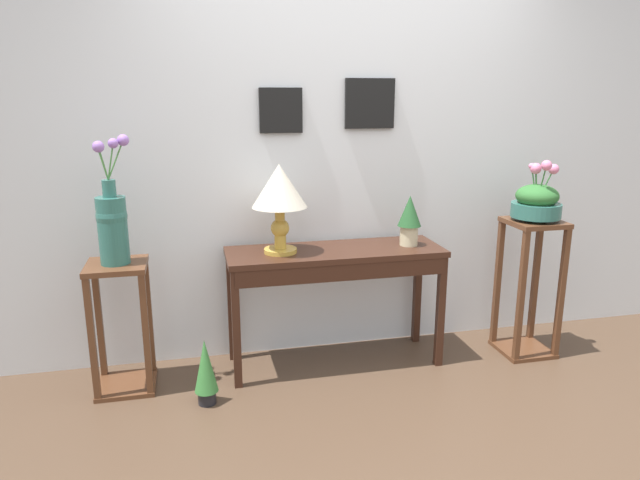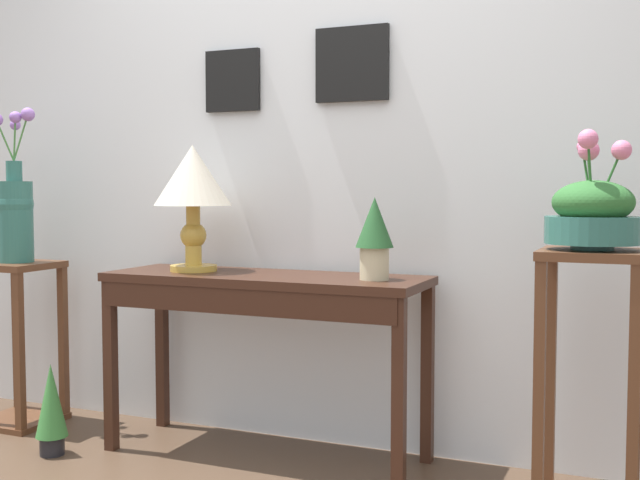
{
  "view_description": "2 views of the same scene",
  "coord_description": "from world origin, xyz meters",
  "px_view_note": "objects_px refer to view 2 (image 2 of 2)",
  "views": [
    {
      "loc": [
        -0.97,
        -2.11,
        1.66
      ],
      "look_at": [
        -0.2,
        1.25,
        0.78
      ],
      "focal_mm": 32.07,
      "sensor_mm": 36.0,
      "label": 1
    },
    {
      "loc": [
        1.33,
        -1.73,
        1.09
      ],
      "look_at": [
        0.09,
        1.16,
        0.89
      ],
      "focal_mm": 44.91,
      "sensor_mm": 36.0,
      "label": 2
    }
  ],
  "objects_px": {
    "flower_vase_tall_left": "(15,210)",
    "planter_bowl_wide_right": "(593,212)",
    "table_lamp": "(193,183)",
    "potted_plant_floor": "(51,406)",
    "potted_plant_on_console": "(375,234)",
    "pedestal_stand_left": "(18,343)",
    "console_table": "(262,299)",
    "pedestal_stand_right": "(589,386)"
  },
  "relations": [
    {
      "from": "flower_vase_tall_left",
      "to": "planter_bowl_wide_right",
      "type": "xyz_separation_m",
      "value": [
        2.52,
        -0.09,
        0.02
      ]
    },
    {
      "from": "table_lamp",
      "to": "potted_plant_floor",
      "type": "height_order",
      "value": "table_lamp"
    },
    {
      "from": "table_lamp",
      "to": "potted_plant_on_console",
      "type": "relative_size",
      "value": 1.68
    },
    {
      "from": "pedestal_stand_left",
      "to": "potted_plant_floor",
      "type": "height_order",
      "value": "pedestal_stand_left"
    },
    {
      "from": "console_table",
      "to": "planter_bowl_wide_right",
      "type": "relative_size",
      "value": 3.42
    },
    {
      "from": "potted_plant_floor",
      "to": "console_table",
      "type": "bearing_deg",
      "value": 20.94
    },
    {
      "from": "flower_vase_tall_left",
      "to": "planter_bowl_wide_right",
      "type": "bearing_deg",
      "value": -1.95
    },
    {
      "from": "console_table",
      "to": "potted_plant_floor",
      "type": "height_order",
      "value": "console_table"
    },
    {
      "from": "planter_bowl_wide_right",
      "to": "potted_plant_floor",
      "type": "xyz_separation_m",
      "value": [
        -2.07,
        -0.2,
        -0.81
      ]
    },
    {
      "from": "console_table",
      "to": "potted_plant_floor",
      "type": "xyz_separation_m",
      "value": [
        -0.81,
        -0.31,
        -0.45
      ]
    },
    {
      "from": "pedestal_stand_right",
      "to": "potted_plant_on_console",
      "type": "bearing_deg",
      "value": 171.34
    },
    {
      "from": "potted_plant_on_console",
      "to": "flower_vase_tall_left",
      "type": "bearing_deg",
      "value": -178.83
    },
    {
      "from": "flower_vase_tall_left",
      "to": "potted_plant_floor",
      "type": "bearing_deg",
      "value": -32.91
    },
    {
      "from": "console_table",
      "to": "table_lamp",
      "type": "relative_size",
      "value": 2.5
    },
    {
      "from": "pedestal_stand_left",
      "to": "planter_bowl_wide_right",
      "type": "relative_size",
      "value": 1.96
    },
    {
      "from": "pedestal_stand_left",
      "to": "flower_vase_tall_left",
      "type": "relative_size",
      "value": 1.08
    },
    {
      "from": "console_table",
      "to": "flower_vase_tall_left",
      "type": "height_order",
      "value": "flower_vase_tall_left"
    },
    {
      "from": "table_lamp",
      "to": "planter_bowl_wide_right",
      "type": "height_order",
      "value": "planter_bowl_wide_right"
    },
    {
      "from": "planter_bowl_wide_right",
      "to": "potted_plant_floor",
      "type": "height_order",
      "value": "planter_bowl_wide_right"
    },
    {
      "from": "console_table",
      "to": "flower_vase_tall_left",
      "type": "bearing_deg",
      "value": -179.09
    },
    {
      "from": "console_table",
      "to": "table_lamp",
      "type": "bearing_deg",
      "value": 175.72
    },
    {
      "from": "table_lamp",
      "to": "pedestal_stand_right",
      "type": "distance_m",
      "value": 1.74
    },
    {
      "from": "pedestal_stand_right",
      "to": "potted_plant_floor",
      "type": "bearing_deg",
      "value": -174.34
    },
    {
      "from": "flower_vase_tall_left",
      "to": "potted_plant_on_console",
      "type": "bearing_deg",
      "value": 1.17
    },
    {
      "from": "pedestal_stand_left",
      "to": "potted_plant_floor",
      "type": "distance_m",
      "value": 0.56
    },
    {
      "from": "pedestal_stand_left",
      "to": "pedestal_stand_right",
      "type": "bearing_deg",
      "value": -1.95
    },
    {
      "from": "table_lamp",
      "to": "planter_bowl_wide_right",
      "type": "relative_size",
      "value": 1.37
    },
    {
      "from": "potted_plant_on_console",
      "to": "pedestal_stand_right",
      "type": "xyz_separation_m",
      "value": [
        0.79,
        -0.12,
        -0.48
      ]
    },
    {
      "from": "flower_vase_tall_left",
      "to": "console_table",
      "type": "bearing_deg",
      "value": 0.91
    },
    {
      "from": "potted_plant_floor",
      "to": "potted_plant_on_console",
      "type": "bearing_deg",
      "value": 14.27
    },
    {
      "from": "console_table",
      "to": "pedestal_stand_right",
      "type": "distance_m",
      "value": 1.28
    },
    {
      "from": "console_table",
      "to": "potted_plant_on_console",
      "type": "distance_m",
      "value": 0.54
    },
    {
      "from": "potted_plant_floor",
      "to": "pedestal_stand_left",
      "type": "bearing_deg",
      "value": 147.07
    },
    {
      "from": "potted_plant_on_console",
      "to": "planter_bowl_wide_right",
      "type": "xyz_separation_m",
      "value": [
        0.79,
        -0.12,
        0.09
      ]
    },
    {
      "from": "table_lamp",
      "to": "flower_vase_tall_left",
      "type": "relative_size",
      "value": 0.75
    },
    {
      "from": "flower_vase_tall_left",
      "to": "planter_bowl_wide_right",
      "type": "distance_m",
      "value": 2.52
    },
    {
      "from": "table_lamp",
      "to": "pedestal_stand_left",
      "type": "height_order",
      "value": "table_lamp"
    },
    {
      "from": "potted_plant_on_console",
      "to": "pedestal_stand_right",
      "type": "distance_m",
      "value": 0.93
    },
    {
      "from": "potted_plant_on_console",
      "to": "pedestal_stand_left",
      "type": "distance_m",
      "value": 1.82
    },
    {
      "from": "pedestal_stand_right",
      "to": "planter_bowl_wide_right",
      "type": "height_order",
      "value": "planter_bowl_wide_right"
    },
    {
      "from": "potted_plant_floor",
      "to": "pedestal_stand_right",
      "type": "bearing_deg",
      "value": 5.66
    },
    {
      "from": "pedestal_stand_left",
      "to": "flower_vase_tall_left",
      "type": "bearing_deg",
      "value": -39.7
    }
  ]
}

